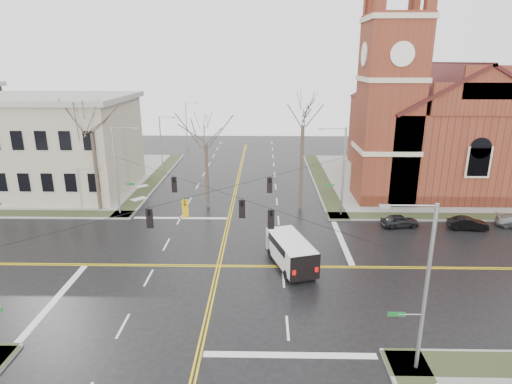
{
  "coord_description": "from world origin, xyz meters",
  "views": [
    {
      "loc": [
        3.54,
        -30.21,
        15.46
      ],
      "look_at": [
        2.82,
        6.0,
        4.23
      ],
      "focal_mm": 30.0,
      "sensor_mm": 36.0,
      "label": 1
    }
  ],
  "objects_px": {
    "signal_pole_nw": "(118,168)",
    "parked_car_b": "(468,223)",
    "tree_nw_near": "(206,141)",
    "church": "(432,118)",
    "signal_pole_se": "(423,285)",
    "streetlight_north_a": "(162,143)",
    "signal_pole_ne": "(342,169)",
    "streetlight_north_b": "(187,123)",
    "cargo_van": "(290,250)",
    "parked_car_a": "(400,221)",
    "tree_ne": "(303,120)",
    "tree_nw_far": "(91,128)"
  },
  "relations": [
    {
      "from": "cargo_van",
      "to": "tree_ne",
      "type": "xyz_separation_m",
      "value": [
        1.92,
        13.49,
        8.29
      ]
    },
    {
      "from": "streetlight_north_a",
      "to": "tree_nw_near",
      "type": "height_order",
      "value": "tree_nw_near"
    },
    {
      "from": "church",
      "to": "streetlight_north_a",
      "type": "distance_m",
      "value": 35.78
    },
    {
      "from": "signal_pole_ne",
      "to": "signal_pole_se",
      "type": "relative_size",
      "value": 1.0
    },
    {
      "from": "signal_pole_ne",
      "to": "tree_ne",
      "type": "distance_m",
      "value": 6.45
    },
    {
      "from": "signal_pole_se",
      "to": "tree_nw_near",
      "type": "xyz_separation_m",
      "value": [
        -13.95,
        25.66,
        2.39
      ]
    },
    {
      "from": "tree_nw_far",
      "to": "tree_ne",
      "type": "height_order",
      "value": "tree_ne"
    },
    {
      "from": "church",
      "to": "tree_nw_near",
      "type": "relative_size",
      "value": 2.72
    },
    {
      "from": "tree_ne",
      "to": "cargo_van",
      "type": "bearing_deg",
      "value": -98.09
    },
    {
      "from": "signal_pole_ne",
      "to": "tree_nw_far",
      "type": "distance_m",
      "value": 25.71
    },
    {
      "from": "parked_car_b",
      "to": "tree_nw_near",
      "type": "distance_m",
      "value": 27.12
    },
    {
      "from": "signal_pole_nw",
      "to": "parked_car_b",
      "type": "distance_m",
      "value": 34.68
    },
    {
      "from": "signal_pole_se",
      "to": "streetlight_north_b",
      "type": "height_order",
      "value": "signal_pole_se"
    },
    {
      "from": "tree_nw_far",
      "to": "parked_car_b",
      "type": "bearing_deg",
      "value": -7.28
    },
    {
      "from": "streetlight_north_a",
      "to": "parked_car_a",
      "type": "relative_size",
      "value": 2.22
    },
    {
      "from": "signal_pole_se",
      "to": "tree_nw_near",
      "type": "height_order",
      "value": "tree_nw_near"
    },
    {
      "from": "signal_pole_ne",
      "to": "tree_ne",
      "type": "height_order",
      "value": "tree_ne"
    },
    {
      "from": "signal_pole_se",
      "to": "tree_nw_near",
      "type": "relative_size",
      "value": 0.89
    },
    {
      "from": "parked_car_b",
      "to": "tree_nw_near",
      "type": "xyz_separation_m",
      "value": [
        -25.54,
        6.11,
        6.75
      ]
    },
    {
      "from": "streetlight_north_a",
      "to": "tree_ne",
      "type": "distance_m",
      "value": 23.64
    },
    {
      "from": "cargo_van",
      "to": "parked_car_a",
      "type": "height_order",
      "value": "cargo_van"
    },
    {
      "from": "signal_pole_nw",
      "to": "signal_pole_se",
      "type": "distance_m",
      "value": 32.28
    },
    {
      "from": "streetlight_north_b",
      "to": "cargo_van",
      "type": "distance_m",
      "value": 50.52
    },
    {
      "from": "tree_nw_near",
      "to": "parked_car_a",
      "type": "bearing_deg",
      "value": -16.18
    },
    {
      "from": "streetlight_north_b",
      "to": "tree_nw_near",
      "type": "height_order",
      "value": "tree_nw_near"
    },
    {
      "from": "signal_pole_nw",
      "to": "streetlight_north_b",
      "type": "distance_m",
      "value": 36.51
    },
    {
      "from": "church",
      "to": "tree_nw_near",
      "type": "xyz_separation_m",
      "value": [
        -27.4,
        -10.62,
        -1.09
      ]
    },
    {
      "from": "church",
      "to": "signal_pole_nw",
      "type": "height_order",
      "value": "church"
    },
    {
      "from": "streetlight_north_a",
      "to": "signal_pole_se",
      "type": "bearing_deg",
      "value": -60.91
    },
    {
      "from": "church",
      "to": "signal_pole_se",
      "type": "xyz_separation_m",
      "value": [
        -13.44,
        -36.28,
        -3.48
      ]
    },
    {
      "from": "church",
      "to": "signal_pole_se",
      "type": "height_order",
      "value": "church"
    },
    {
      "from": "parked_car_a",
      "to": "parked_car_b",
      "type": "bearing_deg",
      "value": -103.86
    },
    {
      "from": "streetlight_north_a",
      "to": "cargo_van",
      "type": "bearing_deg",
      "value": -59.7
    },
    {
      "from": "parked_car_b",
      "to": "church",
      "type": "bearing_deg",
      "value": -1.82
    },
    {
      "from": "signal_pole_ne",
      "to": "tree_nw_far",
      "type": "relative_size",
      "value": 0.74
    },
    {
      "from": "streetlight_north_b",
      "to": "parked_car_b",
      "type": "bearing_deg",
      "value": -49.97
    },
    {
      "from": "cargo_van",
      "to": "tree_nw_far",
      "type": "distance_m",
      "value": 24.45
    },
    {
      "from": "church",
      "to": "tree_ne",
      "type": "relative_size",
      "value": 2.06
    },
    {
      "from": "streetlight_north_b",
      "to": "tree_ne",
      "type": "relative_size",
      "value": 0.6
    },
    {
      "from": "church",
      "to": "signal_pole_ne",
      "type": "height_order",
      "value": "church"
    },
    {
      "from": "church",
      "to": "signal_pole_ne",
      "type": "relative_size",
      "value": 3.06
    },
    {
      "from": "cargo_van",
      "to": "tree_nw_near",
      "type": "relative_size",
      "value": 0.62
    },
    {
      "from": "church",
      "to": "signal_pole_ne",
      "type": "distance_m",
      "value": 19.22
    },
    {
      "from": "signal_pole_ne",
      "to": "parked_car_b",
      "type": "xyz_separation_m",
      "value": [
        11.59,
        -3.45,
        -4.36
      ]
    },
    {
      "from": "parked_car_b",
      "to": "streetlight_north_a",
      "type": "bearing_deg",
      "value": 63.77
    },
    {
      "from": "signal_pole_se",
      "to": "cargo_van",
      "type": "distance_m",
      "value": 13.58
    },
    {
      "from": "streetlight_north_b",
      "to": "streetlight_north_a",
      "type": "bearing_deg",
      "value": -90.0
    },
    {
      "from": "signal_pole_se",
      "to": "signal_pole_nw",
      "type": "bearing_deg",
      "value": 134.55
    },
    {
      "from": "church",
      "to": "streetlight_north_b",
      "type": "height_order",
      "value": "church"
    },
    {
      "from": "signal_pole_nw",
      "to": "tree_nw_near",
      "type": "distance_m",
      "value": 9.4
    }
  ]
}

